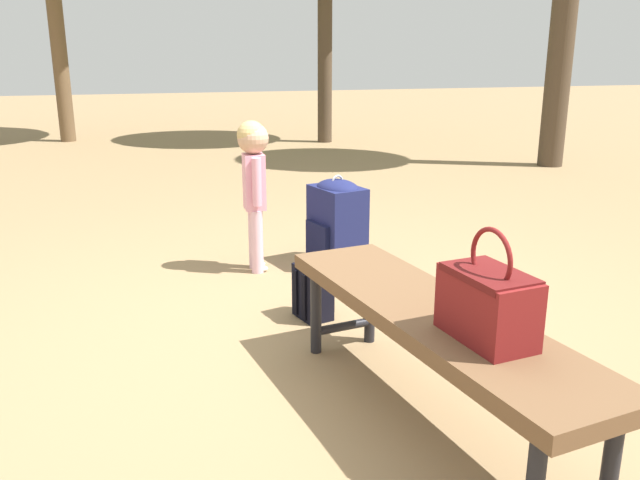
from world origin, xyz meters
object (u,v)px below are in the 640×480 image
object	(u,v)px
park_bench	(432,323)
child_standing	(254,172)
handbag	(488,302)
backpack_small	(313,288)
backpack_large	(337,221)

from	to	relation	value
park_bench	child_standing	xyz separation A→B (m)	(1.91, 0.26, 0.23)
park_bench	handbag	bearing A→B (deg)	-171.34
child_standing	backpack_small	xyz separation A→B (m)	(-0.84, -0.13, -0.46)
backpack_small	backpack_large	bearing A→B (deg)	-26.23
park_bench	backpack_small	bearing A→B (deg)	7.07
backpack_small	handbag	bearing A→B (deg)	-172.59
park_bench	backpack_small	world-z (taller)	park_bench
child_standing	backpack_small	size ratio (longest dim) A/B	2.88
park_bench	backpack_small	distance (m)	1.10
handbag	backpack_large	distance (m)	2.18
park_bench	backpack_large	size ratio (longest dim) A/B	2.78
park_bench	child_standing	size ratio (longest dim) A/B	1.75
park_bench	handbag	size ratio (longest dim) A/B	4.46
park_bench	backpack_large	bearing A→B (deg)	-8.00
backpack_large	backpack_small	xyz separation A→B (m)	(-0.80, 0.40, -0.13)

